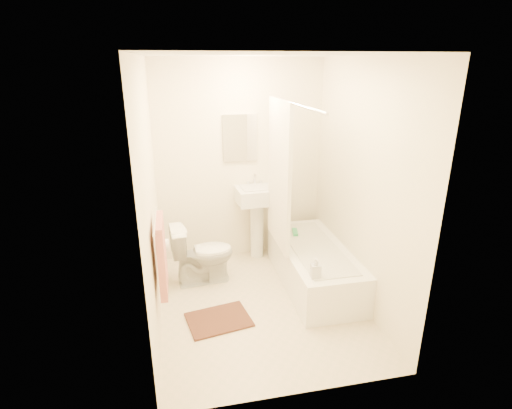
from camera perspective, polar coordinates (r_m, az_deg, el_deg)
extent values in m
plane|color=beige|center=(4.22, 0.71, -14.04)|extent=(2.40, 2.40, 0.00)
plane|color=white|center=(3.51, 0.89, 20.62)|extent=(2.40, 2.40, 0.00)
cube|color=beige|center=(4.82, -2.31, 5.99)|extent=(2.00, 0.02, 2.40)
cube|color=beige|center=(3.62, -14.87, 0.58)|extent=(0.02, 2.40, 2.40)
cube|color=beige|center=(4.02, 14.87, 2.49)|extent=(0.02, 2.40, 2.40)
cube|color=white|center=(4.74, -2.32, 9.45)|extent=(0.40, 0.03, 0.55)
cylinder|color=silver|center=(3.69, 5.20, 14.29)|extent=(0.03, 1.70, 0.03)
cube|color=silver|center=(4.22, 3.31, 4.22)|extent=(0.04, 0.80, 1.55)
cylinder|color=silver|center=(3.41, -14.22, -2.31)|extent=(0.02, 0.60, 0.02)
cube|color=#CC7266|center=(3.54, -13.30, -7.08)|extent=(0.06, 0.45, 0.66)
cylinder|color=white|center=(3.91, -13.14, -5.72)|extent=(0.11, 0.12, 0.12)
imported|color=white|center=(4.50, -7.64, -7.01)|extent=(0.71, 0.44, 0.67)
cube|color=#542620|center=(4.00, -5.34, -16.06)|extent=(0.65, 0.54, 0.02)
imported|color=white|center=(3.80, 8.52, -8.94)|extent=(0.10, 0.10, 0.20)
cube|color=#35A65E|center=(4.72, 5.60, -3.97)|extent=(0.09, 0.19, 0.04)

